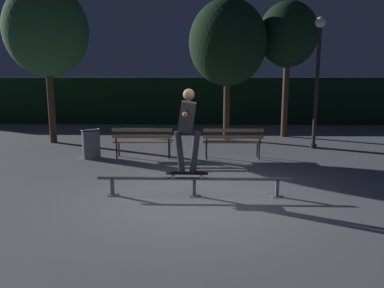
{
  "coord_description": "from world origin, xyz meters",
  "views": [
    {
      "loc": [
        0.15,
        -6.7,
        2.29
      ],
      "look_at": [
        -0.07,
        1.01,
        0.85
      ],
      "focal_mm": 35.77,
      "sensor_mm": 36.0,
      "label": 1
    }
  ],
  "objects_px": {
    "skateboard": "(187,173)",
    "trash_can": "(91,143)",
    "tree_far_left": "(46,31)",
    "skateboarder": "(187,124)",
    "lamp_post_right": "(318,66)",
    "park_bench_leftmost": "(143,139)",
    "grind_rail": "(194,182)",
    "tree_far_right": "(288,35)",
    "tree_behind_benches": "(228,43)",
    "park_bench_left_center": "(233,139)"
  },
  "relations": [
    {
      "from": "tree_far_left",
      "to": "tree_far_right",
      "type": "height_order",
      "value": "tree_far_left"
    },
    {
      "from": "park_bench_leftmost",
      "to": "park_bench_left_center",
      "type": "xyz_separation_m",
      "value": [
        2.42,
        0.0,
        0.0
      ]
    },
    {
      "from": "tree_behind_benches",
      "to": "lamp_post_right",
      "type": "bearing_deg",
      "value": -30.37
    },
    {
      "from": "park_bench_left_center",
      "to": "tree_behind_benches",
      "type": "xyz_separation_m",
      "value": [
        0.02,
        3.11,
        2.74
      ]
    },
    {
      "from": "tree_far_right",
      "to": "lamp_post_right",
      "type": "distance_m",
      "value": 2.5
    },
    {
      "from": "skateboard",
      "to": "skateboarder",
      "type": "relative_size",
      "value": 0.5
    },
    {
      "from": "skateboard",
      "to": "park_bench_left_center",
      "type": "distance_m",
      "value": 3.38
    },
    {
      "from": "park_bench_leftmost",
      "to": "lamp_post_right",
      "type": "relative_size",
      "value": 0.41
    },
    {
      "from": "tree_behind_benches",
      "to": "trash_can",
      "type": "xyz_separation_m",
      "value": [
        -3.85,
        -3.13,
        -2.86
      ]
    },
    {
      "from": "tree_far_left",
      "to": "skateboarder",
      "type": "bearing_deg",
      "value": -49.62
    },
    {
      "from": "skateboard",
      "to": "trash_can",
      "type": "height_order",
      "value": "trash_can"
    },
    {
      "from": "grind_rail",
      "to": "skateboarder",
      "type": "bearing_deg",
      "value": -179.98
    },
    {
      "from": "grind_rail",
      "to": "tree_far_right",
      "type": "height_order",
      "value": "tree_far_right"
    },
    {
      "from": "park_bench_leftmost",
      "to": "tree_behind_benches",
      "type": "distance_m",
      "value": 4.8
    },
    {
      "from": "grind_rail",
      "to": "lamp_post_right",
      "type": "height_order",
      "value": "lamp_post_right"
    },
    {
      "from": "grind_rail",
      "to": "park_bench_leftmost",
      "type": "bearing_deg",
      "value": 114.54
    },
    {
      "from": "lamp_post_right",
      "to": "trash_can",
      "type": "distance_m",
      "value": 6.96
    },
    {
      "from": "tree_far_right",
      "to": "lamp_post_right",
      "type": "relative_size",
      "value": 1.22
    },
    {
      "from": "park_bench_left_center",
      "to": "trash_can",
      "type": "bearing_deg",
      "value": -179.67
    },
    {
      "from": "grind_rail",
      "to": "tree_far_right",
      "type": "distance_m",
      "value": 8.32
    },
    {
      "from": "tree_far_right",
      "to": "tree_behind_benches",
      "type": "height_order",
      "value": "tree_far_right"
    },
    {
      "from": "skateboarder",
      "to": "grind_rail",
      "type": "bearing_deg",
      "value": 0.02
    },
    {
      "from": "park_bench_leftmost",
      "to": "tree_far_right",
      "type": "xyz_separation_m",
      "value": [
        4.58,
        3.78,
        3.04
      ]
    },
    {
      "from": "trash_can",
      "to": "lamp_post_right",
      "type": "bearing_deg",
      "value": 14.0
    },
    {
      "from": "grind_rail",
      "to": "tree_far_left",
      "type": "height_order",
      "value": "tree_far_left"
    },
    {
      "from": "skateboarder",
      "to": "tree_far_left",
      "type": "relative_size",
      "value": 0.31
    },
    {
      "from": "lamp_post_right",
      "to": "tree_far_left",
      "type": "bearing_deg",
      "value": 174.98
    },
    {
      "from": "skateboarder",
      "to": "park_bench_leftmost",
      "type": "bearing_deg",
      "value": 112.59
    },
    {
      "from": "tree_behind_benches",
      "to": "lamp_post_right",
      "type": "height_order",
      "value": "tree_behind_benches"
    },
    {
      "from": "skateboard",
      "to": "park_bench_left_center",
      "type": "bearing_deg",
      "value": 71.11
    },
    {
      "from": "skateboarder",
      "to": "park_bench_leftmost",
      "type": "distance_m",
      "value": 3.56
    },
    {
      "from": "grind_rail",
      "to": "skateboarder",
      "type": "xyz_separation_m",
      "value": [
        -0.13,
        -0.0,
        1.1
      ]
    },
    {
      "from": "skateboard",
      "to": "tree_far_left",
      "type": "relative_size",
      "value": 0.15
    },
    {
      "from": "skateboarder",
      "to": "trash_can",
      "type": "relative_size",
      "value": 1.95
    },
    {
      "from": "tree_far_left",
      "to": "trash_can",
      "type": "relative_size",
      "value": 6.33
    },
    {
      "from": "park_bench_left_center",
      "to": "tree_far_right",
      "type": "distance_m",
      "value": 5.31
    },
    {
      "from": "grind_rail",
      "to": "lamp_post_right",
      "type": "xyz_separation_m",
      "value": [
        3.58,
        4.78,
        2.2
      ]
    },
    {
      "from": "skateboarder",
      "to": "lamp_post_right",
      "type": "xyz_separation_m",
      "value": [
        3.71,
        4.78,
        1.1
      ]
    },
    {
      "from": "park_bench_leftmost",
      "to": "trash_can",
      "type": "relative_size",
      "value": 2.01
    },
    {
      "from": "tree_behind_benches",
      "to": "trash_can",
      "type": "bearing_deg",
      "value": -140.89
    },
    {
      "from": "lamp_post_right",
      "to": "grind_rail",
      "type": "bearing_deg",
      "value": -126.8
    },
    {
      "from": "skateboarder",
      "to": "lamp_post_right",
      "type": "bearing_deg",
      "value": 52.22
    },
    {
      "from": "skateboarder",
      "to": "park_bench_leftmost",
      "type": "relative_size",
      "value": 0.97
    },
    {
      "from": "park_bench_leftmost",
      "to": "trash_can",
      "type": "bearing_deg",
      "value": -179.11
    },
    {
      "from": "grind_rail",
      "to": "skateboard",
      "type": "relative_size",
      "value": 4.67
    },
    {
      "from": "lamp_post_right",
      "to": "tree_behind_benches",
      "type": "bearing_deg",
      "value": 149.63
    },
    {
      "from": "trash_can",
      "to": "skateboard",
      "type": "bearing_deg",
      "value": -49.25
    },
    {
      "from": "skateboarder",
      "to": "tree_far_left",
      "type": "distance_m",
      "value": 7.58
    },
    {
      "from": "skateboard",
      "to": "trash_can",
      "type": "bearing_deg",
      "value": 130.75
    },
    {
      "from": "skateboard",
      "to": "trash_can",
      "type": "distance_m",
      "value": 4.19
    }
  ]
}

